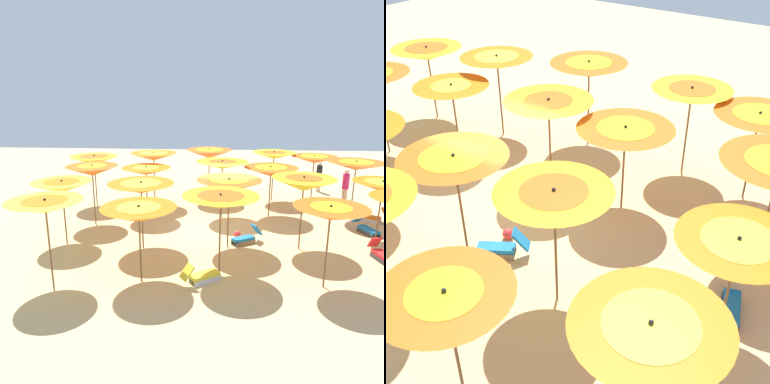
# 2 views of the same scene
# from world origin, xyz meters

# --- Properties ---
(ground) EXTENTS (42.12, 42.12, 0.04)m
(ground) POSITION_xyz_m (0.00, 0.00, -0.02)
(ground) COLOR #D1B57F
(beach_umbrella_3) EXTENTS (1.92, 1.92, 2.34)m
(beach_umbrella_3) POSITION_xyz_m (-4.05, -2.83, 2.10)
(beach_umbrella_3) COLOR brown
(beach_umbrella_3) RESTS_ON ground
(beach_umbrella_4) EXTENTS (2.10, 2.10, 2.30)m
(beach_umbrella_4) POSITION_xyz_m (-2.95, -5.30, 2.09)
(beach_umbrella_4) COLOR brown
(beach_umbrella_4) RESTS_ON ground
(beach_umbrella_7) EXTENTS (2.14, 2.14, 2.43)m
(beach_umbrella_7) POSITION_xyz_m (-1.51, -0.30, 2.17)
(beach_umbrella_7) COLOR brown
(beach_umbrella_7) RESTS_ON ground
(beach_umbrella_8) EXTENTS (2.06, 2.06, 2.52)m
(beach_umbrella_8) POSITION_xyz_m (-1.50, -2.70, 2.25)
(beach_umbrella_8) COLOR brown
(beach_umbrella_8) RESTS_ON ground
(beach_umbrella_9) EXTENTS (2.00, 2.00, 2.22)m
(beach_umbrella_9) POSITION_xyz_m (-0.59, -5.58, 1.99)
(beach_umbrella_9) COLOR brown
(beach_umbrella_9) RESTS_ON ground
(beach_umbrella_11) EXTENTS (2.02, 2.02, 2.20)m
(beach_umbrella_11) POSITION_xyz_m (1.47, 3.02, 1.98)
(beach_umbrella_11) COLOR brown
(beach_umbrella_11) RESTS_ON ground
(beach_umbrella_12) EXTENTS (2.16, 2.16, 2.45)m
(beach_umbrella_12) POSITION_xyz_m (1.68, -0.11, 2.24)
(beach_umbrella_12) COLOR brown
(beach_umbrella_12) RESTS_ON ground
(beach_umbrella_13) EXTENTS (2.22, 2.22, 2.20)m
(beach_umbrella_13) POSITION_xyz_m (1.87, -2.11, 1.96)
(beach_umbrella_13) COLOR brown
(beach_umbrella_13) RESTS_ON ground
(beach_umbrella_15) EXTENTS (2.15, 2.15, 2.39)m
(beach_umbrella_15) POSITION_xyz_m (2.95, 5.69, 2.14)
(beach_umbrella_15) COLOR brown
(beach_umbrella_15) RESTS_ON ground
(beach_umbrella_16) EXTENTS (2.11, 2.11, 2.52)m
(beach_umbrella_16) POSITION_xyz_m (3.26, 3.00, 2.29)
(beach_umbrella_16) COLOR brown
(beach_umbrella_16) RESTS_ON ground
(beach_umbrella_17) EXTENTS (2.18, 2.18, 2.54)m
(beach_umbrella_17) POSITION_xyz_m (4.29, 0.50, 2.28)
(beach_umbrella_17) COLOR brown
(beach_umbrella_17) RESTS_ON ground
(beach_umbrella_18) EXTENTS (2.02, 2.02, 2.45)m
(beach_umbrella_18) POSITION_xyz_m (4.34, -2.57, 2.23)
(beach_umbrella_18) COLOR brown
(beach_umbrella_18) RESTS_ON ground
(beach_umbrella_19) EXTENTS (2.10, 2.10, 2.33)m
(beach_umbrella_19) POSITION_xyz_m (4.04, -4.39, 2.11)
(beach_umbrella_19) COLOR brown
(beach_umbrella_19) RESTS_ON ground
(lounger_0) EXTENTS (1.26, 0.59, 0.62)m
(lounger_0) POSITION_xyz_m (-2.28, -5.14, 0.20)
(lounger_0) COLOR #333338
(lounger_0) RESTS_ON ground
(lounger_1) EXTENTS (0.88, 1.13, 0.65)m
(lounger_1) POSITION_xyz_m (-1.15, -0.94, 0.21)
(lounger_1) COLOR olive
(lounger_1) RESTS_ON ground
(lounger_3) EXTENTS (1.29, 0.70, 0.57)m
(lounger_3) POSITION_xyz_m (0.12, -5.53, 0.20)
(lounger_3) COLOR #333338
(lounger_3) RESTS_ON ground
(beach_ball) EXTENTS (0.25, 0.25, 0.25)m
(beach_ball) POSITION_xyz_m (-0.64, -0.67, 0.13)
(beach_ball) COLOR red
(beach_ball) RESTS_ON ground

